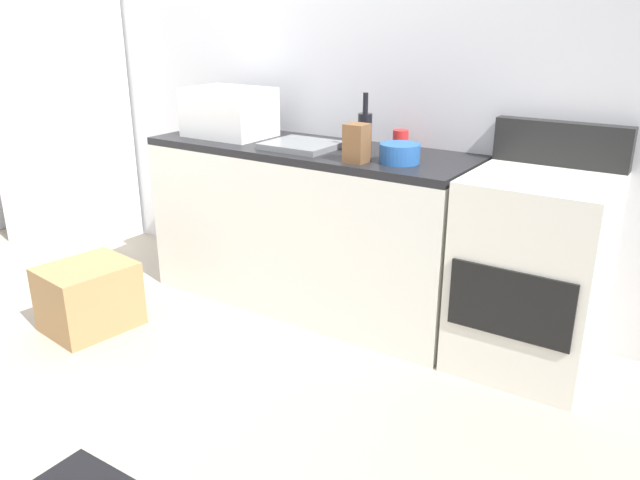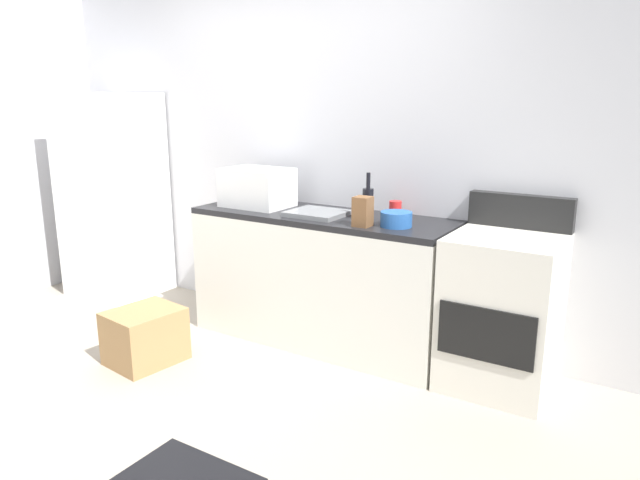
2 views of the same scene
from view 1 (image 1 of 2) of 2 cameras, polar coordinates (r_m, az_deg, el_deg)
The scene contains 12 objects.
ground_plane at distance 3.05m, azimuth -19.02°, elevation -11.94°, with size 6.00×6.00×0.00m, color #9E9384.
wall_back at distance 3.75m, azimuth -1.91°, elevation 15.94°, with size 5.00×0.10×2.60m, color silver.
kitchen_counter at distance 3.46m, azimuth -1.04°, elevation 1.23°, with size 1.80×0.60×0.90m.
refrigerator at distance 4.78m, azimuth -22.49°, elevation 9.83°, with size 0.68×0.66×1.69m, color white.
stove_oven at distance 2.99m, azimuth 18.73°, elevation -2.63°, with size 0.60×0.61×1.10m.
microwave at distance 3.64m, azimuth -8.28°, elevation 11.44°, with size 0.46×0.34×0.27m, color white.
sink_basin at distance 3.29m, azimuth -1.68°, elevation 8.62°, with size 0.36×0.32×0.03m, color slate.
wine_bottle at distance 3.13m, azimuth 4.10°, elevation 9.78°, with size 0.07×0.07×0.30m.
coffee_mug at distance 3.27m, azimuth 7.34°, elevation 9.04°, with size 0.08×0.08×0.10m, color red.
knife_block at distance 2.95m, azimuth 3.36°, elevation 8.79°, with size 0.10×0.10×0.18m, color brown.
mixing_bowl at distance 2.97m, azimuth 7.26°, elevation 7.83°, with size 0.19×0.19×0.09m, color #2659A5.
cardboard_box_medium at distance 3.48m, azimuth -20.28°, elevation -4.86°, with size 0.37×0.43×0.35m, color #A37A4C.
Camera 1 is at (2.16, -1.50, 1.55)m, focal length 35.16 mm.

